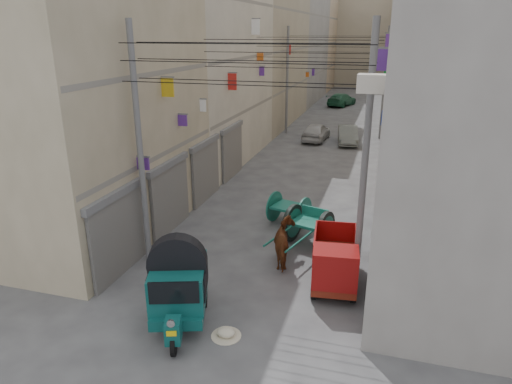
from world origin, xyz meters
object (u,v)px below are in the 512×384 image
at_px(auto_rickshaw, 179,284).
at_px(horse, 286,243).
at_px(feed_sack, 226,332).
at_px(distant_car_white, 316,132).
at_px(mini_truck, 335,266).
at_px(distant_car_grey, 348,135).
at_px(second_cart, 289,209).
at_px(distant_car_green, 341,100).
at_px(tonga_cart, 308,226).

bearing_deg(auto_rickshaw, horse, 44.70).
xyz_separation_m(feed_sack, distant_car_white, (-1.44, 23.50, 0.53)).
height_order(mini_truck, distant_car_grey, mini_truck).
bearing_deg(mini_truck, distant_car_grey, 87.77).
distance_m(second_cart, feed_sack, 7.79).
bearing_deg(distant_car_green, horse, 110.10).
xyz_separation_m(tonga_cart, distant_car_green, (-2.59, 34.72, -0.09)).
distance_m(tonga_cart, distant_car_white, 17.60).
bearing_deg(distant_car_grey, distant_car_white, 164.41).
height_order(auto_rickshaw, distant_car_white, auto_rickshaw).
height_order(horse, distant_car_green, horse).
height_order(mini_truck, distant_car_white, mini_truck).
bearing_deg(distant_car_white, mini_truck, 104.51).
xyz_separation_m(tonga_cart, distant_car_grey, (-0.21, 17.12, -0.14)).
xyz_separation_m(tonga_cart, mini_truck, (1.33, -2.91, 0.05)).
bearing_deg(feed_sack, tonga_cart, 79.89).
height_order(feed_sack, distant_car_grey, distant_car_grey).
bearing_deg(auto_rickshaw, feed_sack, -30.66).
bearing_deg(distant_car_white, tonga_cart, 102.00).
bearing_deg(distant_car_white, horse, 99.87).
relative_size(horse, distant_car_white, 0.46).
relative_size(tonga_cart, distant_car_white, 0.89).
xyz_separation_m(distant_car_white, distant_car_green, (-0.07, 17.30, 0.01)).
bearing_deg(distant_car_grey, feed_sack, -100.35).
xyz_separation_m(tonga_cart, second_cart, (-1.11, 1.69, -0.07)).
relative_size(distant_car_grey, distant_car_green, 0.82).
bearing_deg(distant_car_grey, tonga_cart, -97.49).
height_order(tonga_cart, distant_car_grey, tonga_cart).
xyz_separation_m(tonga_cart, horse, (-0.48, -1.68, -0.01)).
height_order(horse, distant_car_white, horse).
height_order(mini_truck, second_cart, mini_truck).
height_order(feed_sack, distant_car_white, distant_car_white).
distance_m(horse, distant_car_white, 19.21).
distance_m(tonga_cart, distant_car_green, 34.82).
relative_size(mini_truck, distant_car_white, 0.82).
height_order(auto_rickshaw, distant_car_green, auto_rickshaw).
xyz_separation_m(second_cart, horse, (0.63, -3.36, 0.06)).
bearing_deg(horse, mini_truck, 128.10).
bearing_deg(horse, tonga_cart, -123.70).
distance_m(second_cart, distant_car_grey, 15.46).
distance_m(mini_truck, distant_car_white, 20.69).
xyz_separation_m(feed_sack, distant_car_green, (-1.51, 40.80, 0.54)).
bearing_deg(mini_truck, distant_car_green, 89.32).
xyz_separation_m(mini_truck, horse, (-1.81, 1.23, -0.06)).
distance_m(second_cart, distant_car_green, 33.07).
bearing_deg(tonga_cart, distant_car_grey, 107.44).
bearing_deg(distant_car_grey, mini_truck, -93.78).
xyz_separation_m(auto_rickshaw, distant_car_grey, (2.33, 22.89, -0.54)).
xyz_separation_m(second_cart, distant_car_green, (-1.48, 33.03, -0.02)).
relative_size(feed_sack, distant_car_grey, 0.13).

